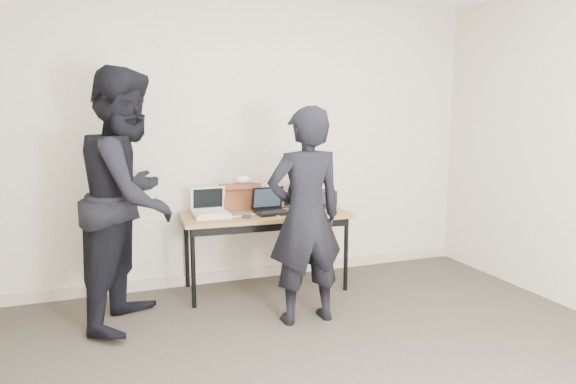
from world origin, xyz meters
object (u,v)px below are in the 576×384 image
desk (266,219)px  laptop_right (307,201)px  leather_satchel (240,196)px  person_typist (305,217)px  laptop_beige (211,211)px  equipment_box (321,198)px  person_observer (130,198)px  laptop_center (271,207)px

desk → laptop_right: bearing=17.4°
leather_satchel → person_typist: size_ratio=0.23×
laptop_beige → laptop_right: size_ratio=0.67×
equipment_box → person_observer: person_observer is taller
person_observer → leather_satchel: bearing=-37.8°
laptop_right → equipment_box: size_ratio=1.84×
laptop_right → person_observer: (-1.63, -0.43, 0.20)m
leather_satchel → person_observer: (-0.99, -0.54, 0.13)m
laptop_center → person_typist: 0.76m
laptop_beige → laptop_right: bearing=4.7°
person_typist → person_observer: 1.34m
laptop_beige → laptop_right: 0.96m
leather_satchel → equipment_box: bearing=-8.7°
laptop_right → person_typist: size_ratio=0.28×
laptop_center → equipment_box: bearing=17.6°
laptop_beige → equipment_box: bearing=7.3°
desk → equipment_box: 0.67m
equipment_box → person_observer: size_ratio=0.13×
laptop_right → equipment_box: laptop_right is taller
equipment_box → person_observer: 1.88m
laptop_right → person_observer: bearing=164.5°
person_typist → person_observer: size_ratio=0.85×
laptop_beige → laptop_center: laptop_beige is taller
desk → laptop_beige: laptop_beige is taller
desk → person_observer: (-1.17, -0.31, 0.31)m
laptop_beige → equipment_box: (1.13, 0.16, 0.02)m
laptop_beige → person_observer: size_ratio=0.16×
laptop_right → equipment_box: bearing=-8.7°
laptop_beige → laptop_center: (0.54, -0.04, 0.00)m
equipment_box → laptop_center: bearing=-160.4°
desk → laptop_right: laptop_right is taller
leather_satchel → person_typist: (0.26, -1.00, -0.01)m
laptop_center → leather_satchel: (-0.22, 0.24, 0.08)m
laptop_beige → person_typist: (0.58, -0.80, 0.06)m
laptop_right → equipment_box: (0.17, 0.07, 0.01)m
laptop_right → person_typist: (-0.37, -0.89, 0.06)m
desk → laptop_beige: size_ratio=4.89×
laptop_right → equipment_box: 0.19m
laptop_right → leather_satchel: same height
laptop_center → person_typist: (0.04, -0.75, 0.06)m
laptop_right → leather_satchel: (-0.64, 0.10, 0.07)m
laptop_center → person_typist: person_typist is taller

